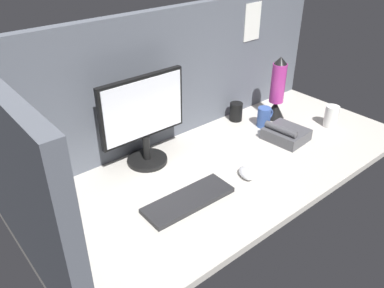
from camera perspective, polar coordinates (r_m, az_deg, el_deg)
ground_plane at (r=177.84cm, az=5.42°, el=-3.17°), size 180.00×80.00×3.00cm
cubicle_wall_back at (r=187.93cm, az=-2.23°, el=10.11°), size 180.00×5.50×62.26cm
cubicle_wall_side at (r=123.22cm, az=-24.26°, el=-4.85°), size 5.00×80.00×62.26cm
monitor at (r=167.66cm, az=-7.05°, el=3.90°), size 40.41×18.00×40.39cm
keyboard at (r=153.39cm, az=-0.53°, el=-8.15°), size 37.24×13.70×2.00cm
mouse at (r=168.18cm, az=7.89°, el=-4.24°), size 8.80×11.00×3.40cm
mug_black_travel at (r=211.93cm, az=6.42°, el=4.70°), size 6.83×6.83×9.90cm
mug_ceramic_blue at (r=207.66cm, az=10.45°, el=3.89°), size 10.45×6.84×10.51cm
mug_ceramic_white at (r=216.29cm, az=19.60°, el=3.81°), size 6.94×6.94×11.49cm
lava_lamp at (r=214.31cm, az=12.25°, el=7.25°), size 10.47×10.47×34.25cm
desk_phone at (r=198.05cm, az=13.46°, el=1.45°), size 18.68×20.49×8.80cm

